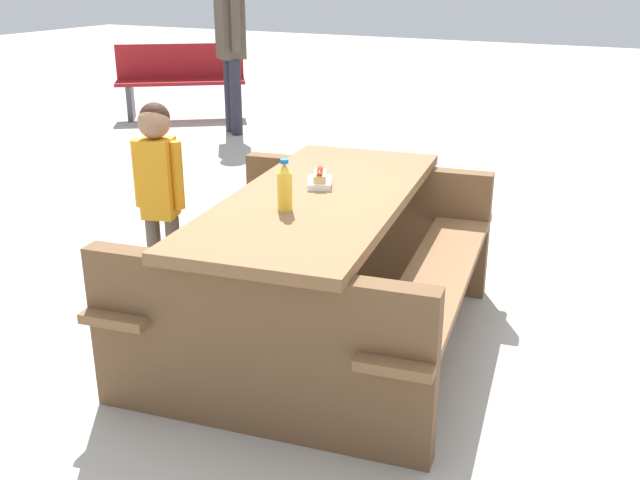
{
  "coord_description": "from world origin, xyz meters",
  "views": [
    {
      "loc": [
        -2.85,
        -1.47,
        1.73
      ],
      "look_at": [
        0.0,
        0.0,
        0.52
      ],
      "focal_mm": 41.21,
      "sensor_mm": 36.0,
      "label": 1
    }
  ],
  "objects": [
    {
      "name": "soda_bottle",
      "position": [
        -0.28,
        0.02,
        0.85
      ],
      "size": [
        0.06,
        0.06,
        0.22
      ],
      "color": "yellow",
      "rests_on": "picnic_table"
    },
    {
      "name": "bystander_adult",
      "position": [
        3.77,
        3.0,
        1.13
      ],
      "size": [
        0.36,
        0.37,
        1.76
      ],
      "color": "#262633",
      "rests_on": "ground"
    },
    {
      "name": "park_bench_mid",
      "position": [
        4.25,
        4.05,
        0.45
      ],
      "size": [
        1.2,
        1.45,
        0.85
      ],
      "color": "maroon",
      "rests_on": "ground"
    },
    {
      "name": "hotdog_tray",
      "position": [
        0.11,
        0.06,
        0.78
      ],
      "size": [
        0.21,
        0.18,
        0.08
      ],
      "color": "white",
      "rests_on": "picnic_table"
    },
    {
      "name": "child_in_coat",
      "position": [
        0.01,
        0.94,
        0.7
      ],
      "size": [
        0.19,
        0.26,
        1.09
      ],
      "color": "brown",
      "rests_on": "ground"
    },
    {
      "name": "ground_plane",
      "position": [
        0.0,
        0.0,
        0.0
      ],
      "size": [
        30.0,
        30.0,
        0.0
      ],
      "primitive_type": "plane",
      "color": "#B7B2A8",
      "rests_on": "ground"
    },
    {
      "name": "picnic_table",
      "position": [
        0.0,
        0.0,
        0.44
      ],
      "size": [
        1.99,
        1.65,
        0.75
      ],
      "color": "brown",
      "rests_on": "ground"
    }
  ]
}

